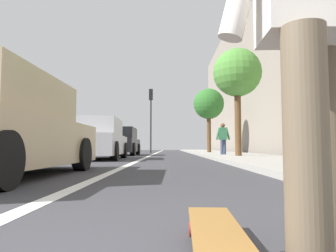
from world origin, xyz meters
name	(u,v)px	position (x,y,z in m)	size (l,w,h in m)	color
ground_plane	(173,160)	(10.00, 0.00, 0.00)	(80.00, 80.00, 0.00)	#38383D
lane_stripe_white	(154,154)	(20.00, 1.10, 0.00)	(52.00, 0.16, 0.01)	silver
sidewalk_curb	(222,154)	(18.00, -2.97, 0.05)	(52.00, 3.20, 0.11)	#9E9B93
building_facade	(251,74)	(22.00, -5.84, 5.77)	(40.00, 1.20, 11.54)	gray
skateboard	(216,234)	(0.93, -0.09, 0.09)	(0.85, 0.23, 0.11)	red
skater_person	(315,8)	(0.78, -0.43, 0.94)	(0.45, 0.72, 1.64)	brown
parked_car_mid	(96,140)	(11.03, 2.80, 0.71)	(4.58, 2.08, 1.48)	#B7B7BC
parked_car_far	(120,142)	(16.58, 2.79, 0.72)	(4.19, 1.89, 1.49)	black
traffic_light	(151,109)	(22.76, 1.50, 3.28)	(0.33, 0.28, 4.80)	#2D2D2D
street_tree_mid	(237,74)	(11.74, -2.57, 3.33)	(1.90, 1.90, 4.33)	brown
street_tree_far	(209,104)	(20.66, -2.57, 3.35)	(2.07, 2.07, 4.43)	brown
pedestrian_distant	(223,137)	(14.05, -2.37, 0.89)	(0.44, 0.68, 1.55)	#384260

